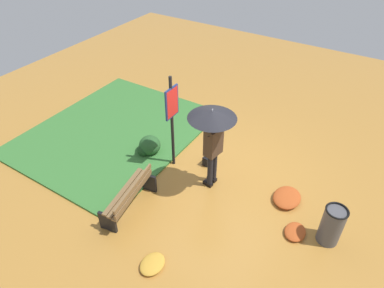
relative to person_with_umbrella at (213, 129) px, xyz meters
name	(u,v)px	position (x,y,z in m)	size (l,w,h in m)	color
ground_plane	(223,180)	(-0.30, 0.17, -1.55)	(18.00, 18.00, 0.00)	#B27A33
grass_verge	(115,132)	(-0.39, -3.20, -1.53)	(4.80, 4.00, 0.05)	#387533
person_with_umbrella	(213,129)	(0.00, 0.00, 0.00)	(0.96, 0.96, 2.04)	black
info_sign_post	(172,113)	(-0.19, -1.11, -0.11)	(0.44, 0.07, 2.30)	black
handbag	(208,159)	(-0.63, -0.41, -1.42)	(0.31, 0.17, 0.37)	black
park_bench	(130,196)	(1.47, -1.03, -1.15)	(1.40, 0.60, 0.75)	black
trash_bin	(332,225)	(0.09, 2.60, -1.13)	(0.42, 0.42, 0.83)	#4C4C51
shrub_cluster	(149,146)	(-0.18, -1.85, -1.33)	(0.58, 0.53, 0.48)	#285628
leaf_pile_near_person	(152,264)	(2.30, 0.14, -1.50)	(0.51, 0.41, 0.11)	gold
leaf_pile_by_bench	(295,232)	(0.28, 2.04, -1.50)	(0.49, 0.39, 0.11)	#B74C1E
leaf_pile_far_path	(287,197)	(-0.48, 1.60, -1.47)	(0.70, 0.56, 0.16)	#B74C1E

